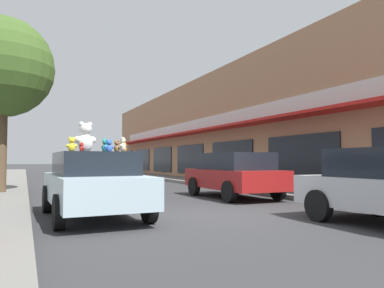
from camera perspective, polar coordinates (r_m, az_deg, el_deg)
ground_plane at (r=9.32m, az=2.67°, el=-10.78°), size 260.00×260.00×0.00m
sidewalk_far at (r=12.50m, az=24.55°, el=-8.05°), size 2.31×90.00×0.17m
storefront_row at (r=29.04m, az=10.80°, el=1.66°), size 13.33×39.97×6.85m
plush_art_car at (r=9.16m, az=-14.75°, el=-5.71°), size 2.12×4.40×1.53m
teddy_bear_giant at (r=9.39m, az=-15.92°, el=0.93°), size 0.56×0.37×0.74m
teddy_bear_orange at (r=9.12m, az=-10.27°, el=-0.54°), size 0.14×0.18×0.24m
teddy_bear_brown at (r=9.78m, az=-11.36°, el=-0.41°), size 0.19×0.25×0.33m
teddy_bear_blue at (r=9.68m, az=-12.53°, el=-0.37°), size 0.24×0.15×0.33m
teddy_bear_teal at (r=10.01m, az=-13.08°, el=-0.32°), size 0.24×0.27×0.38m
teddy_bear_red at (r=8.86m, az=-16.48°, el=-0.50°), size 0.12×0.16×0.22m
teddy_bear_yellow at (r=9.09m, az=-17.85°, el=-0.12°), size 0.26×0.16×0.35m
teddy_bear_cream at (r=8.37m, az=-10.51°, el=-0.11°), size 0.20×0.23×0.32m
parked_car_far_center at (r=13.55m, az=6.31°, el=-4.44°), size 2.09×4.30×1.60m
street_tree at (r=16.06m, az=-26.98°, el=10.32°), size 3.79×3.79×6.59m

